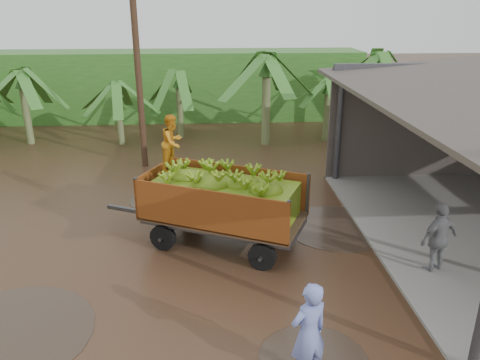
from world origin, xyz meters
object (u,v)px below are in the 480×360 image
man_grey (439,238)px  utility_pole (137,54)px  man_blue (308,333)px  banana_trailer (222,200)px

man_grey → utility_pole: (-7.81, 8.28, 3.36)m
man_blue → utility_pole: (-4.13, 11.43, 3.31)m
man_blue → utility_pole: 12.59m
banana_trailer → man_blue: banana_trailer is taller
man_blue → man_grey: 4.85m
banana_trailer → utility_pole: 7.74m
banana_trailer → utility_pole: (-2.86, 6.53, 3.01)m
man_grey → utility_pole: 11.87m
man_blue → man_grey: bearing=-163.5°
man_blue → man_grey: size_ratio=1.06×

